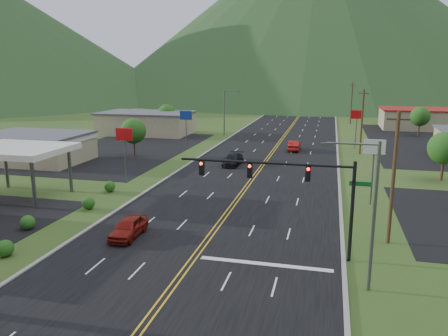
% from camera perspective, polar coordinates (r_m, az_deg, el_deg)
% --- Properties ---
extents(traffic_signal, '(13.10, 0.43, 7.00)m').
position_cam_1_polar(traffic_signal, '(30.23, 8.96, -1.87)').
color(traffic_signal, black).
rests_on(traffic_signal, ground).
extents(streetlight_east, '(3.28, 0.25, 9.00)m').
position_cam_1_polar(streetlight_east, '(26.44, 18.40, -4.83)').
color(streetlight_east, '#59595E').
rests_on(streetlight_east, ground).
extents(streetlight_west, '(3.28, 0.25, 9.00)m').
position_cam_1_polar(streetlight_west, '(87.95, 0.23, 7.66)').
color(streetlight_west, '#59595E').
rests_on(streetlight_west, ground).
extents(gas_canopy, '(10.00, 8.00, 5.30)m').
position_cam_1_polar(gas_canopy, '(48.93, -25.52, 2.05)').
color(gas_canopy, white).
rests_on(gas_canopy, ground).
extents(building_west_mid, '(14.40, 10.40, 4.10)m').
position_cam_1_polar(building_west_mid, '(67.85, -23.46, 2.65)').
color(building_west_mid, tan).
rests_on(building_west_mid, ground).
extents(building_west_far, '(18.40, 11.40, 4.50)m').
position_cam_1_polar(building_west_far, '(91.57, -10.10, 5.83)').
color(building_west_far, tan).
rests_on(building_west_far, ground).
extents(building_east_far, '(16.40, 12.40, 4.50)m').
position_cam_1_polar(building_east_far, '(107.46, 24.10, 5.91)').
color(building_east_far, tan).
rests_on(building_east_far, ground).
extents(pole_sign_west_a, '(2.00, 0.18, 6.40)m').
position_cam_1_polar(pole_sign_west_a, '(51.21, -12.89, 3.60)').
color(pole_sign_west_a, '#59595E').
rests_on(pole_sign_west_a, ground).
extents(pole_sign_west_b, '(2.00, 0.18, 6.40)m').
position_cam_1_polar(pole_sign_west_b, '(71.38, -5.00, 6.35)').
color(pole_sign_west_b, '#59595E').
rests_on(pole_sign_west_b, ground).
extents(pole_sign_east_a, '(2.00, 0.18, 6.40)m').
position_cam_1_polar(pole_sign_east_a, '(44.10, 19.01, 1.80)').
color(pole_sign_east_a, '#59595E').
rests_on(pole_sign_east_a, ground).
extents(pole_sign_east_b, '(2.00, 0.18, 6.40)m').
position_cam_1_polar(pole_sign_east_b, '(75.72, 16.95, 6.21)').
color(pole_sign_east_b, '#59595E').
rests_on(pole_sign_east_b, ground).
extents(tree_west_a, '(3.84, 3.84, 5.82)m').
position_cam_1_polar(tree_west_a, '(67.32, -11.75, 4.76)').
color(tree_west_a, '#382314').
rests_on(tree_west_a, ground).
extents(tree_west_b, '(3.84, 3.84, 5.82)m').
position_cam_1_polar(tree_west_b, '(93.94, -7.47, 7.08)').
color(tree_west_b, '#382314').
rests_on(tree_west_b, ground).
extents(tree_east_a, '(3.84, 3.84, 5.82)m').
position_cam_1_polar(tree_east_a, '(57.46, 26.87, 2.33)').
color(tree_east_a, '#382314').
rests_on(tree_east_a, ground).
extents(tree_east_b, '(3.84, 3.84, 5.82)m').
position_cam_1_polar(tree_east_b, '(95.20, 24.23, 6.16)').
color(tree_east_b, '#382314').
rests_on(tree_east_b, ground).
extents(utility_pole_a, '(1.60, 0.28, 10.00)m').
position_cam_1_polar(utility_pole_a, '(34.41, 21.26, -1.16)').
color(utility_pole_a, '#382314').
rests_on(utility_pole_a, ground).
extents(utility_pole_b, '(1.60, 0.28, 10.00)m').
position_cam_1_polar(utility_pole_b, '(70.78, 17.56, 5.82)').
color(utility_pole_b, '#382314').
rests_on(utility_pole_b, ground).
extents(utility_pole_c, '(1.60, 0.28, 10.00)m').
position_cam_1_polar(utility_pole_c, '(110.57, 16.31, 8.16)').
color(utility_pole_c, '#382314').
rests_on(utility_pole_c, ground).
extents(utility_pole_d, '(1.60, 0.28, 10.00)m').
position_cam_1_polar(utility_pole_d, '(150.47, 15.72, 9.25)').
color(utility_pole_d, '#382314').
rests_on(utility_pole_d, ground).
extents(mountain_n, '(220.00, 220.00, 85.00)m').
position_cam_1_polar(mountain_n, '(237.23, 12.21, 19.57)').
color(mountain_n, '#1C391A').
rests_on(mountain_n, ground).
extents(car_red_near, '(1.91, 4.56, 1.54)m').
position_cam_1_polar(car_red_near, '(35.28, -12.36, -7.64)').
color(car_red_near, maroon).
rests_on(car_red_near, ground).
extents(car_dark_mid, '(2.35, 5.38, 1.54)m').
position_cam_1_polar(car_dark_mid, '(60.13, 1.15, 1.08)').
color(car_dark_mid, black).
rests_on(car_dark_mid, ground).
extents(car_red_far, '(1.80, 5.01, 1.64)m').
position_cam_1_polar(car_red_far, '(71.98, 9.18, 2.89)').
color(car_red_far, maroon).
rests_on(car_red_far, ground).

